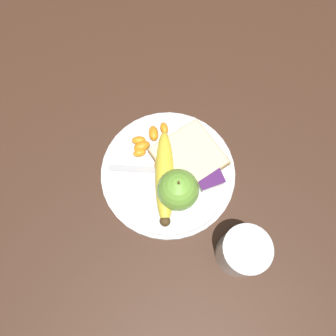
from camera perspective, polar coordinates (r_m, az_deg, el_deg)
The scene contains 16 objects.
ground_plane at distance 0.65m, azimuth 0.00°, elevation -0.97°, with size 3.00×3.00×0.00m, color #42281C.
plate at distance 0.64m, azimuth 0.00°, elevation -0.74°, with size 0.26×0.26×0.01m.
juice_glass at distance 0.59m, azimuth 12.78°, elevation -14.02°, with size 0.08×0.08×0.09m.
apple at distance 0.58m, azimuth 1.93°, elevation -3.75°, with size 0.08×0.08×0.09m.
banana at distance 0.61m, azimuth -0.58°, elevation -1.63°, with size 0.10×0.18×0.04m.
bread_slice at distance 0.64m, azimuth 3.60°, elevation 1.93°, with size 0.14×0.14×0.02m.
fork at distance 0.63m, azimuth -0.72°, elevation -0.39°, with size 0.17×0.09×0.00m.
jam_packet at distance 0.62m, azimuth 7.21°, elevation -1.81°, with size 0.05×0.04×0.02m.
orange_segment_0 at distance 0.65m, azimuth -5.11°, elevation 4.82°, with size 0.03×0.02×0.02m.
orange_segment_1 at distance 0.66m, azimuth -2.42°, elevation 6.10°, with size 0.03×0.04×0.02m.
orange_segment_2 at distance 0.65m, azimuth 0.54°, elevation 3.60°, with size 0.03×0.02×0.01m.
orange_segment_3 at distance 0.65m, azimuth -4.59°, elevation 3.78°, with size 0.03×0.02×0.02m.
orange_segment_4 at distance 0.65m, azimuth -0.50°, elevation 4.70°, with size 0.03×0.03×0.01m.
orange_segment_5 at distance 0.64m, azimuth -4.99°, elevation 2.66°, with size 0.03×0.02×0.01m.
orange_segment_6 at distance 0.63m, azimuth -1.28°, elevation 1.09°, with size 0.04×0.04×0.02m.
orange_segment_7 at distance 0.66m, azimuth -0.67°, elevation 6.94°, with size 0.02×0.03×0.01m.
Camera 1 is at (0.07, 0.20, 0.61)m, focal length 35.00 mm.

